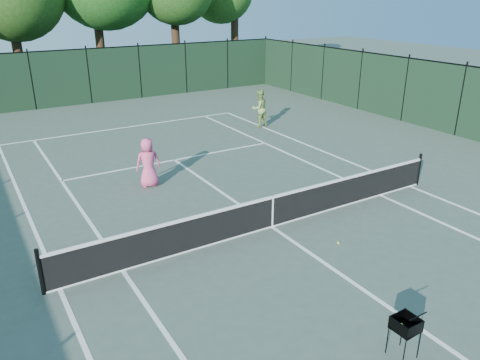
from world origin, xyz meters
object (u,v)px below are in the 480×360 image
ball_hopper (406,325)px  player_green (259,108)px  player_pink (148,163)px  loose_ball_midcourt (338,243)px

ball_hopper → player_green: bearing=63.1°
player_pink → loose_ball_midcourt: player_pink is taller
ball_hopper → player_pink: bearing=92.6°
player_pink → player_green: size_ratio=0.92×
player_pink → ball_hopper: player_pink is taller
loose_ball_midcourt → player_pink: bearing=113.3°
player_pink → ball_hopper: size_ratio=2.07×
player_green → loose_ball_midcourt: (-4.49, -10.37, -0.84)m
player_pink → ball_hopper: (0.88, -9.56, -0.15)m
player_green → ball_hopper: player_green is taller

